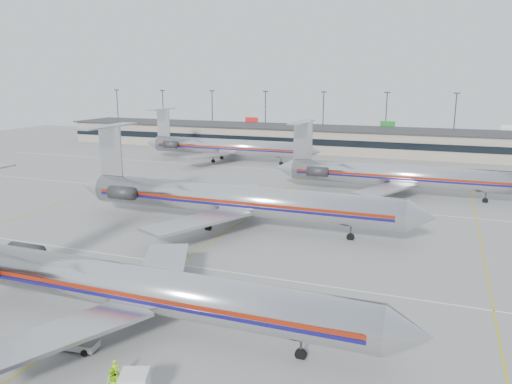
% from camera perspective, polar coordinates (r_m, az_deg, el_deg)
% --- Properties ---
extents(ground, '(260.00, 260.00, 0.00)m').
position_cam_1_polar(ground, '(45.51, -15.27, -12.23)').
color(ground, gray).
rests_on(ground, ground).
extents(apron_markings, '(160.00, 0.15, 0.02)m').
position_cam_1_polar(apron_markings, '(53.19, -8.91, -8.16)').
color(apron_markings, silver).
rests_on(apron_markings, ground).
extents(terminal, '(162.00, 17.00, 6.25)m').
position_cam_1_polar(terminal, '(134.21, 9.98, 5.91)').
color(terminal, gray).
rests_on(terminal, ground).
extents(light_mast_row, '(163.60, 0.40, 15.28)m').
position_cam_1_polar(light_mast_row, '(147.44, 11.13, 8.60)').
color(light_mast_row, '#38383D').
rests_on(light_mast_row, ground).
extents(jet_foreground, '(43.23, 25.45, 11.31)m').
position_cam_1_polar(jet_foreground, '(40.49, -14.30, -10.32)').
color(jet_foreground, silver).
rests_on(jet_foreground, ground).
extents(jet_second_row, '(48.82, 28.74, 12.78)m').
position_cam_1_polar(jet_second_row, '(64.59, -2.90, -0.80)').
color(jet_second_row, silver).
rests_on(jet_second_row, ground).
extents(jet_third_row, '(43.47, 26.74, 11.89)m').
position_cam_1_polar(jet_third_row, '(84.99, 15.79, 1.87)').
color(jet_third_row, silver).
rests_on(jet_third_row, ground).
extents(jet_back_row, '(43.99, 27.06, 12.03)m').
position_cam_1_polar(jet_back_row, '(116.36, -3.56, 5.21)').
color(jet_back_row, silver).
rests_on(jet_back_row, ground).
extents(belt_loader, '(4.13, 1.66, 2.14)m').
position_cam_1_polar(belt_loader, '(39.30, -19.96, -15.85)').
color(belt_loader, '#9A9A9A').
rests_on(belt_loader, ground).
extents(ramp_worker_near, '(0.66, 0.63, 1.52)m').
position_cam_1_polar(ramp_worker_near, '(34.88, -15.77, -19.11)').
color(ramp_worker_near, '#92DB14').
rests_on(ramp_worker_near, ground).
extents(ramp_worker_far, '(1.08, 0.96, 1.84)m').
position_cam_1_polar(ramp_worker_far, '(33.55, -16.07, -20.20)').
color(ramp_worker_far, '#96E915').
rests_on(ramp_worker_far, ground).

